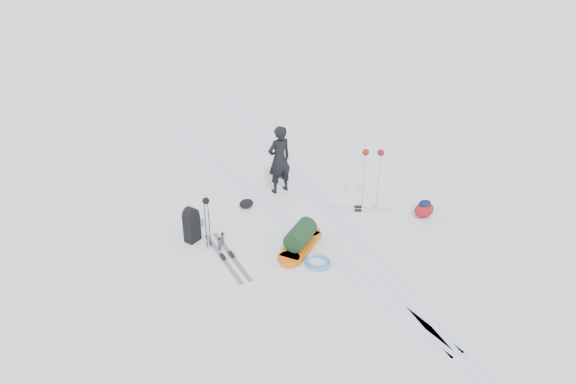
{
  "coord_description": "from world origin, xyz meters",
  "views": [
    {
      "loc": [
        -5.37,
        -9.49,
        6.75
      ],
      "look_at": [
        -0.15,
        -0.17,
        0.95
      ],
      "focal_mm": 35.0,
      "sensor_mm": 36.0,
      "label": 1
    }
  ],
  "objects_px": {
    "pulk_sled": "(300,240)",
    "ski_poles_black": "(206,207)",
    "skier": "(279,159)",
    "expedition_rucksack": "(192,224)"
  },
  "relations": [
    {
      "from": "skier",
      "to": "expedition_rucksack",
      "type": "relative_size",
      "value": 2.15
    },
    {
      "from": "expedition_rucksack",
      "to": "ski_poles_black",
      "type": "distance_m",
      "value": 0.79
    },
    {
      "from": "pulk_sled",
      "to": "expedition_rucksack",
      "type": "xyz_separation_m",
      "value": [
        -1.83,
        1.48,
        0.15
      ]
    },
    {
      "from": "skier",
      "to": "ski_poles_black",
      "type": "relative_size",
      "value": 1.46
    },
    {
      "from": "expedition_rucksack",
      "to": "ski_poles_black",
      "type": "xyz_separation_m",
      "value": [
        0.18,
        -0.47,
        0.61
      ]
    },
    {
      "from": "skier",
      "to": "expedition_rucksack",
      "type": "distance_m",
      "value": 2.92
    },
    {
      "from": "expedition_rucksack",
      "to": "pulk_sled",
      "type": "bearing_deg",
      "value": -65.07
    },
    {
      "from": "pulk_sled",
      "to": "ski_poles_black",
      "type": "distance_m",
      "value": 2.08
    },
    {
      "from": "skier",
      "to": "ski_poles_black",
      "type": "height_order",
      "value": "skier"
    },
    {
      "from": "pulk_sled",
      "to": "expedition_rucksack",
      "type": "bearing_deg",
      "value": 105.66
    }
  ]
}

